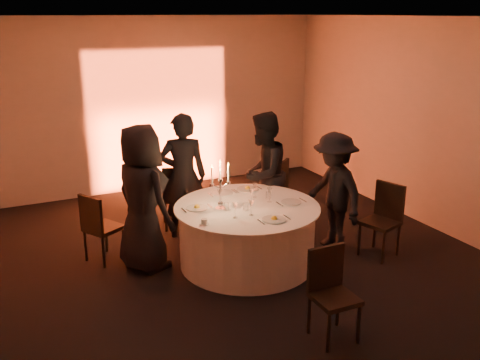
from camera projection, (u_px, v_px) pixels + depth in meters
name	position (u px, v px, depth m)	size (l,w,h in m)	color
floor	(247.00, 263.00, 6.80)	(7.00, 7.00, 0.00)	black
ceiling	(248.00, 17.00, 5.90)	(7.00, 7.00, 0.00)	white
wall_back	(158.00, 105.00, 9.35)	(7.00, 7.00, 0.00)	#B2ADA5
wall_right	(436.00, 126.00, 7.59)	(7.00, 7.00, 0.00)	#B2ADA5
uplighter_fixture	(167.00, 188.00, 9.53)	(0.25, 0.12, 0.10)	black
banquet_table	(247.00, 235.00, 6.68)	(1.80, 1.80, 0.77)	black
chair_left	(98.00, 224.00, 6.69)	(0.54, 0.54, 0.91)	black
chair_back_left	(177.00, 193.00, 7.73)	(0.51, 0.51, 0.96)	black
chair_back_right	(277.00, 185.00, 8.25)	(0.55, 0.55, 0.89)	black
chair_right	(384.00, 216.00, 6.90)	(0.53, 0.53, 0.95)	black
chair_front	(331.00, 288.00, 5.15)	(0.40, 0.40, 0.91)	black
guest_left	(142.00, 199.00, 6.42)	(0.89, 0.58, 1.82)	black
guest_back_left	(183.00, 176.00, 7.38)	(0.65, 0.42, 1.77)	black
guest_back_right	(263.00, 174.00, 7.50)	(0.85, 0.66, 1.75)	black
guest_right	(334.00, 191.00, 7.04)	(1.02, 0.59, 1.58)	black
plate_left	(197.00, 207.00, 6.48)	(0.36, 0.27, 0.08)	white
plate_back_left	(222.00, 193.00, 7.02)	(0.36, 0.28, 0.01)	white
plate_back_right	(248.00, 188.00, 7.17)	(0.35, 0.30, 0.08)	white
plate_right	(291.00, 202.00, 6.69)	(0.36, 0.25, 0.01)	white
plate_front	(274.00, 219.00, 6.12)	(0.36, 0.28, 0.08)	white
coffee_cup	(204.00, 222.00, 5.99)	(0.11, 0.11, 0.07)	white
candelabra	(220.00, 192.00, 6.40)	(0.26, 0.13, 0.62)	silver
wine_glass_a	(251.00, 193.00, 6.62)	(0.07, 0.07, 0.19)	white
wine_glass_b	(220.00, 194.00, 6.59)	(0.07, 0.07, 0.19)	white
wine_glass_c	(255.00, 187.00, 6.83)	(0.07, 0.07, 0.19)	white
wine_glass_d	(270.00, 192.00, 6.66)	(0.07, 0.07, 0.19)	white
wine_glass_e	(251.00, 204.00, 6.23)	(0.07, 0.07, 0.19)	white
wine_glass_f	(235.00, 207.00, 6.15)	(0.07, 0.07, 0.19)	white
tumbler_a	(268.00, 195.00, 6.81)	(0.07, 0.07, 0.09)	white
tumbler_b	(246.00, 207.00, 6.42)	(0.07, 0.07, 0.09)	white
tumbler_c	(226.00, 207.00, 6.42)	(0.07, 0.07, 0.09)	white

